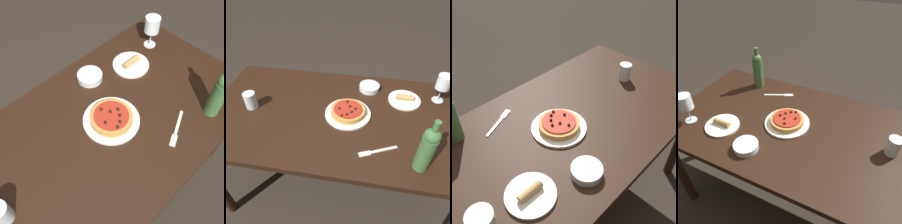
% 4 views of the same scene
% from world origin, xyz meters
% --- Properties ---
extents(ground_plane, '(14.00, 14.00, 0.00)m').
position_xyz_m(ground_plane, '(0.00, 0.00, 0.00)').
color(ground_plane, '#2D261E').
extents(dining_table, '(1.53, 0.83, 0.73)m').
position_xyz_m(dining_table, '(0.00, 0.00, 0.64)').
color(dining_table, black).
rests_on(dining_table, ground_plane).
extents(dinner_plate, '(0.26, 0.26, 0.01)m').
position_xyz_m(dinner_plate, '(-0.06, 0.00, 0.74)').
color(dinner_plate, white).
rests_on(dinner_plate, dining_table).
extents(pizza, '(0.20, 0.20, 0.04)m').
position_xyz_m(pizza, '(-0.06, 0.00, 0.76)').
color(pizza, '#BC843D').
rests_on(pizza, dinner_plate).
extents(wine_glass, '(0.08, 0.08, 0.18)m').
position_xyz_m(wine_glass, '(-0.59, -0.22, 0.86)').
color(wine_glass, silver).
rests_on(wine_glass, dining_table).
extents(wine_bottle, '(0.07, 0.07, 0.29)m').
position_xyz_m(wine_bottle, '(-0.43, 0.29, 0.86)').
color(wine_bottle, '#3D6B38').
rests_on(wine_bottle, dining_table).
extents(water_cup, '(0.07, 0.07, 0.10)m').
position_xyz_m(water_cup, '(0.51, 0.03, 0.78)').
color(water_cup, silver).
rests_on(water_cup, dining_table).
extents(side_bowl, '(0.13, 0.13, 0.03)m').
position_xyz_m(side_bowl, '(-0.17, -0.26, 0.75)').
color(side_bowl, silver).
rests_on(side_bowl, dining_table).
extents(fork, '(0.19, 0.10, 0.00)m').
position_xyz_m(fork, '(-0.23, 0.24, 0.73)').
color(fork, beige).
rests_on(fork, dining_table).
extents(side_plate, '(0.20, 0.20, 0.04)m').
position_xyz_m(side_plate, '(-0.39, -0.18, 0.74)').
color(side_plate, white).
rests_on(side_plate, dining_table).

